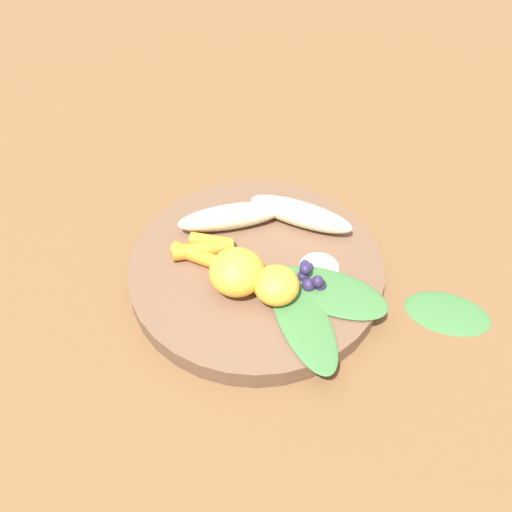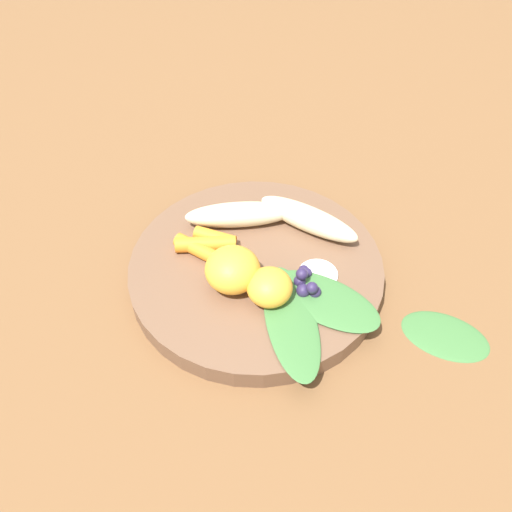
{
  "view_description": "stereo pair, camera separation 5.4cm",
  "coord_description": "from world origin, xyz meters",
  "px_view_note": "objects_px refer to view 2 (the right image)",
  "views": [
    {
      "loc": [
        0.26,
        -0.26,
        0.44
      ],
      "look_at": [
        0.0,
        0.0,
        0.03
      ],
      "focal_mm": 36.74,
      "sensor_mm": 36.0,
      "label": 1
    },
    {
      "loc": [
        0.3,
        -0.22,
        0.44
      ],
      "look_at": [
        0.0,
        0.0,
        0.03
      ],
      "focal_mm": 36.74,
      "sensor_mm": 36.0,
      "label": 2
    }
  ],
  "objects_px": {
    "bowl": "(256,270)",
    "kale_leaf_stray": "(445,335)",
    "banana_peeled_left": "(239,215)",
    "banana_peeled_right": "(308,219)",
    "orange_segment_near": "(270,287)"
  },
  "relations": [
    {
      "from": "bowl",
      "to": "kale_leaf_stray",
      "type": "bearing_deg",
      "value": 30.92
    },
    {
      "from": "bowl",
      "to": "banana_peeled_left",
      "type": "relative_size",
      "value": 2.23
    },
    {
      "from": "banana_peeled_left",
      "to": "banana_peeled_right",
      "type": "height_order",
      "value": "same"
    },
    {
      "from": "orange_segment_near",
      "to": "kale_leaf_stray",
      "type": "xyz_separation_m",
      "value": [
        0.13,
        0.12,
        -0.04
      ]
    },
    {
      "from": "banana_peeled_left",
      "to": "orange_segment_near",
      "type": "bearing_deg",
      "value": 101.82
    },
    {
      "from": "orange_segment_near",
      "to": "banana_peeled_right",
      "type": "bearing_deg",
      "value": 119.51
    },
    {
      "from": "bowl",
      "to": "banana_peeled_right",
      "type": "height_order",
      "value": "banana_peeled_right"
    },
    {
      "from": "banana_peeled_left",
      "to": "banana_peeled_right",
      "type": "relative_size",
      "value": 1.0
    },
    {
      "from": "kale_leaf_stray",
      "to": "orange_segment_near",
      "type": "bearing_deg",
      "value": -165.71
    },
    {
      "from": "banana_peeled_left",
      "to": "orange_segment_near",
      "type": "xyz_separation_m",
      "value": [
        0.11,
        -0.04,
        0.0
      ]
    },
    {
      "from": "bowl",
      "to": "banana_peeled_right",
      "type": "relative_size",
      "value": 2.23
    },
    {
      "from": "banana_peeled_left",
      "to": "banana_peeled_right",
      "type": "xyz_separation_m",
      "value": [
        0.05,
        0.06,
        0.0
      ]
    },
    {
      "from": "kale_leaf_stray",
      "to": "banana_peeled_left",
      "type": "bearing_deg",
      "value": 170.49
    },
    {
      "from": "banana_peeled_right",
      "to": "orange_segment_near",
      "type": "xyz_separation_m",
      "value": [
        0.05,
        -0.1,
        0.0
      ]
    },
    {
      "from": "bowl",
      "to": "kale_leaf_stray",
      "type": "xyz_separation_m",
      "value": [
        0.17,
        0.1,
        -0.01
      ]
    }
  ]
}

